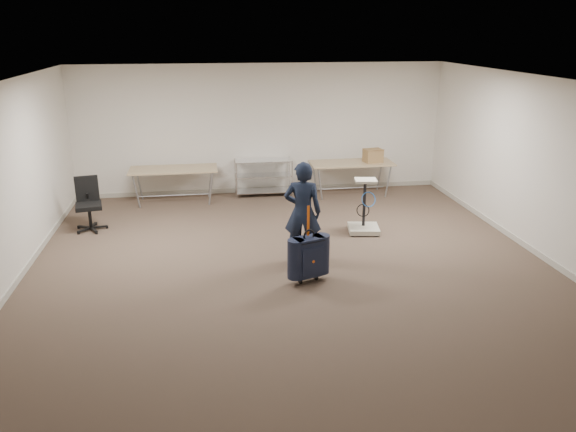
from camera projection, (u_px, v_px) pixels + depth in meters
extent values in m
plane|color=#443729|center=(294.00, 273.00, 8.42)|extent=(9.00, 9.00, 0.00)
plane|color=silver|center=(261.00, 129.00, 12.19)|extent=(8.00, 0.00, 8.00)
plane|color=silver|center=(401.00, 358.00, 3.76)|extent=(8.00, 0.00, 8.00)
plane|color=silver|center=(553.00, 173.00, 8.54)|extent=(0.00, 9.00, 9.00)
plane|color=white|center=(295.00, 83.00, 7.53)|extent=(8.00, 8.00, 0.00)
cube|color=#B7B3A5|center=(262.00, 189.00, 12.61)|extent=(8.00, 0.02, 0.10)
cube|color=#B7B3A5|center=(12.00, 288.00, 7.84)|extent=(0.02, 9.00, 0.10)
cube|color=#B7B3A5|center=(540.00, 255.00, 8.97)|extent=(0.02, 9.00, 0.10)
cube|color=tan|center=(173.00, 169.00, 11.63)|extent=(1.80, 0.75, 0.03)
cylinder|color=#95999E|center=(175.00, 195.00, 11.81)|extent=(1.50, 0.02, 0.02)
cylinder|color=#95999E|center=(136.00, 192.00, 11.36)|extent=(0.13, 0.04, 0.69)
cylinder|color=#95999E|center=(211.00, 189.00, 11.57)|extent=(0.13, 0.04, 0.69)
cylinder|color=#95999E|center=(139.00, 184.00, 11.92)|extent=(0.13, 0.04, 0.69)
cylinder|color=#95999E|center=(210.00, 181.00, 12.13)|extent=(0.13, 0.04, 0.69)
cube|color=tan|center=(351.00, 163.00, 12.16)|extent=(1.80, 0.75, 0.03)
cylinder|color=#95999E|center=(351.00, 188.00, 12.34)|extent=(1.50, 0.02, 0.02)
cylinder|color=#95999E|center=(320.00, 184.00, 11.89)|extent=(0.13, 0.04, 0.69)
cylinder|color=#95999E|center=(388.00, 182.00, 12.10)|extent=(0.13, 0.04, 0.69)
cylinder|color=#95999E|center=(315.00, 177.00, 12.45)|extent=(0.13, 0.04, 0.69)
cylinder|color=#95999E|center=(380.00, 175.00, 12.67)|extent=(0.13, 0.04, 0.69)
cylinder|color=silver|center=(236.00, 181.00, 11.93)|extent=(0.02, 0.02, 0.80)
cylinder|color=silver|center=(292.00, 179.00, 12.10)|extent=(0.02, 0.02, 0.80)
cylinder|color=silver|center=(235.00, 176.00, 12.35)|extent=(0.02, 0.02, 0.80)
cylinder|color=silver|center=(289.00, 174.00, 12.52)|extent=(0.02, 0.02, 0.80)
cube|color=silver|center=(264.00, 191.00, 12.32)|extent=(1.20, 0.45, 0.02)
cube|color=silver|center=(263.00, 175.00, 12.21)|extent=(1.20, 0.45, 0.02)
cube|color=silver|center=(263.00, 160.00, 12.11)|extent=(1.20, 0.45, 0.01)
imported|color=black|center=(303.00, 212.00, 8.67)|extent=(0.66, 0.51, 1.59)
cube|color=#151C30|center=(309.00, 256.00, 8.01)|extent=(0.48, 0.37, 0.58)
cube|color=black|center=(308.00, 275.00, 8.12)|extent=(0.41, 0.29, 0.03)
cylinder|color=black|center=(300.00, 281.00, 8.06)|extent=(0.05, 0.08, 0.08)
cylinder|color=black|center=(316.00, 278.00, 8.18)|extent=(0.05, 0.08, 0.08)
torus|color=black|center=(309.00, 235.00, 7.91)|extent=(0.18, 0.09, 0.18)
cube|color=#DB530B|center=(308.00, 221.00, 7.86)|extent=(0.04, 0.02, 0.44)
cylinder|color=black|center=(91.00, 228.00, 10.21)|extent=(0.58, 0.58, 0.09)
cylinder|color=black|center=(90.00, 217.00, 10.15)|extent=(0.06, 0.06, 0.39)
cube|color=black|center=(89.00, 206.00, 10.08)|extent=(0.52, 0.52, 0.08)
cube|color=black|center=(87.00, 188.00, 10.18)|extent=(0.41, 0.13, 0.47)
cube|color=beige|center=(364.00, 229.00, 10.10)|extent=(0.61, 0.61, 0.09)
cylinder|color=black|center=(355.00, 236.00, 9.88)|extent=(0.06, 0.06, 0.04)
cylinder|color=black|center=(364.00, 203.00, 10.00)|extent=(0.05, 0.05, 0.85)
cube|color=beige|center=(366.00, 180.00, 9.81)|extent=(0.42, 0.38, 0.04)
torus|color=blue|center=(369.00, 199.00, 9.84)|extent=(0.29, 0.15, 0.26)
cube|color=olive|center=(373.00, 156.00, 12.14)|extent=(0.42, 0.35, 0.28)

